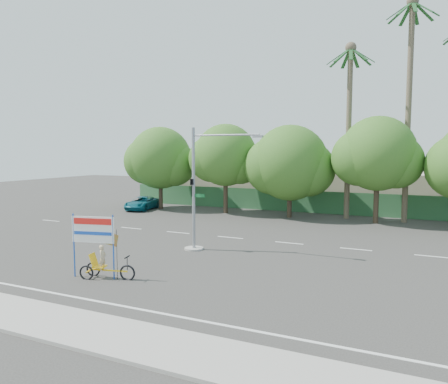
% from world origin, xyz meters
% --- Properties ---
extents(ground, '(120.00, 120.00, 0.00)m').
position_xyz_m(ground, '(0.00, 0.00, 0.00)').
color(ground, '#33302D').
rests_on(ground, ground).
extents(sidewalk_near, '(50.00, 2.40, 0.12)m').
position_xyz_m(sidewalk_near, '(0.00, -7.50, 0.06)').
color(sidewalk_near, gray).
rests_on(sidewalk_near, ground).
extents(fence, '(38.00, 0.08, 2.00)m').
position_xyz_m(fence, '(0.00, 21.50, 1.00)').
color(fence, '#336B3D').
rests_on(fence, ground).
extents(building_left, '(12.00, 8.00, 4.00)m').
position_xyz_m(building_left, '(-10.00, 26.00, 2.00)').
color(building_left, '#B7A891').
rests_on(building_left, ground).
extents(building_right, '(14.00, 8.00, 3.60)m').
position_xyz_m(building_right, '(8.00, 26.00, 1.80)').
color(building_right, '#B7A891').
rests_on(building_right, ground).
extents(tree_far_left, '(7.14, 6.00, 7.96)m').
position_xyz_m(tree_far_left, '(-14.05, 18.00, 4.76)').
color(tree_far_left, '#473828').
rests_on(tree_far_left, ground).
extents(tree_left, '(6.66, 5.60, 8.07)m').
position_xyz_m(tree_left, '(-7.05, 18.00, 5.06)').
color(tree_left, '#473828').
rests_on(tree_left, ground).
extents(tree_center, '(7.62, 6.40, 7.85)m').
position_xyz_m(tree_center, '(-1.05, 18.00, 4.47)').
color(tree_center, '#473828').
rests_on(tree_center, ground).
extents(tree_right, '(6.90, 5.80, 8.36)m').
position_xyz_m(tree_right, '(5.95, 18.00, 5.24)').
color(tree_right, '#473828').
rests_on(tree_right, ground).
extents(palm_tall, '(3.73, 3.79, 17.45)m').
position_xyz_m(palm_tall, '(8.00, 19.50, 10.46)').
color(palm_tall, '#70604C').
rests_on(palm_tall, ground).
extents(palm_short, '(3.73, 3.79, 14.45)m').
position_xyz_m(palm_short, '(3.50, 19.50, 8.86)').
color(palm_short, '#70604C').
rests_on(palm_short, ground).
extents(traffic_signal, '(4.72, 1.10, 7.00)m').
position_xyz_m(traffic_signal, '(-2.20, 3.98, 2.92)').
color(traffic_signal, gray).
rests_on(traffic_signal, ground).
extents(trike_billboard, '(2.93, 1.06, 2.94)m').
position_xyz_m(trike_billboard, '(-3.54, -2.78, 1.18)').
color(trike_billboard, black).
rests_on(trike_billboard, ground).
extents(pickup_truck, '(2.82, 4.78, 1.25)m').
position_xyz_m(pickup_truck, '(-15.24, 16.60, 0.62)').
color(pickup_truck, '#0F5E6E').
rests_on(pickup_truck, ground).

